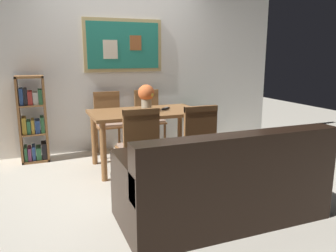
# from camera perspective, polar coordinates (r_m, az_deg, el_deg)

# --- Properties ---
(ground_plane) EXTENTS (12.00, 12.00, 0.00)m
(ground_plane) POSITION_cam_1_polar(r_m,az_deg,el_deg) (4.10, -2.18, -8.51)
(ground_plane) COLOR beige
(wall_back_with_painting) EXTENTS (5.20, 0.14, 2.60)m
(wall_back_with_painting) POSITION_cam_1_polar(r_m,az_deg,el_deg) (5.22, -7.70, 10.52)
(wall_back_with_painting) COLOR silver
(wall_back_with_painting) RESTS_ON ground_plane
(dining_table) EXTENTS (1.40, 0.82, 0.74)m
(dining_table) POSITION_cam_1_polar(r_m,az_deg,el_deg) (4.30, -3.78, 1.22)
(dining_table) COLOR brown
(dining_table) RESTS_ON ground_plane
(dining_chair_far_right) EXTENTS (0.40, 0.41, 0.91)m
(dining_chair_far_right) POSITION_cam_1_polar(r_m,az_deg,el_deg) (5.14, -3.33, 1.96)
(dining_chair_far_right) COLOR brown
(dining_chair_far_right) RESTS_ON ground_plane
(dining_chair_far_left) EXTENTS (0.40, 0.41, 0.91)m
(dining_chair_far_left) POSITION_cam_1_polar(r_m,az_deg,el_deg) (4.95, -10.11, 1.39)
(dining_chair_far_left) COLOR brown
(dining_chair_far_left) RESTS_ON ground_plane
(dining_chair_near_left) EXTENTS (0.40, 0.41, 0.91)m
(dining_chair_near_left) POSITION_cam_1_polar(r_m,az_deg,el_deg) (3.53, -4.99, -2.80)
(dining_chair_near_left) COLOR brown
(dining_chair_near_left) RESTS_ON ground_plane
(dining_chair_near_right) EXTENTS (0.40, 0.41, 0.91)m
(dining_chair_near_right) POSITION_cam_1_polar(r_m,az_deg,el_deg) (3.72, 4.85, -2.05)
(dining_chair_near_right) COLOR brown
(dining_chair_near_right) RESTS_ON ground_plane
(leather_couch) EXTENTS (1.80, 0.84, 0.84)m
(leather_couch) POSITION_cam_1_polar(r_m,az_deg,el_deg) (3.02, 9.36, -10.09)
(leather_couch) COLOR black
(leather_couch) RESTS_ON ground_plane
(bookshelf) EXTENTS (0.36, 0.28, 1.17)m
(bookshelf) POSITION_cam_1_polar(r_m,az_deg,el_deg) (4.87, -22.07, 0.60)
(bookshelf) COLOR brown
(bookshelf) RESTS_ON ground_plane
(potted_ivy) EXTENTS (0.30, 0.30, 0.53)m
(potted_ivy) POSITION_cam_1_polar(r_m,az_deg,el_deg) (5.42, 5.93, -0.02)
(potted_ivy) COLOR brown
(potted_ivy) RESTS_ON ground_plane
(flower_vase) EXTENTS (0.21, 0.21, 0.34)m
(flower_vase) POSITION_cam_1_polar(r_m,az_deg,el_deg) (4.21, -3.73, 5.25)
(flower_vase) COLOR tan
(flower_vase) RESTS_ON dining_table
(tv_remote) EXTENTS (0.14, 0.14, 0.02)m
(tv_remote) POSITION_cam_1_polar(r_m,az_deg,el_deg) (4.40, -0.39, 3.04)
(tv_remote) COLOR black
(tv_remote) RESTS_ON dining_table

